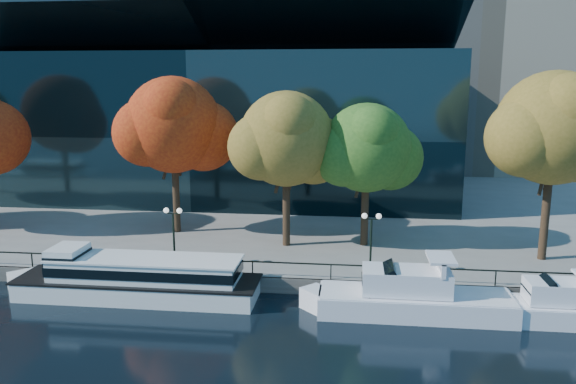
# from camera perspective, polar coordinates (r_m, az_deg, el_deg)

# --- Properties ---
(ground) EXTENTS (160.00, 160.00, 0.00)m
(ground) POSITION_cam_1_polar(r_m,az_deg,el_deg) (35.04, -12.80, -11.29)
(ground) COLOR black
(ground) RESTS_ON ground
(promenade) EXTENTS (90.00, 67.08, 1.00)m
(promenade) POSITION_cam_1_polar(r_m,az_deg,el_deg) (68.93, -2.76, 0.51)
(promenade) COLOR slate
(promenade) RESTS_ON ground
(railing) EXTENTS (88.20, 0.08, 0.99)m
(railing) POSITION_cam_1_polar(r_m,az_deg,el_deg) (37.27, -11.27, -6.68)
(railing) COLOR black
(railing) RESTS_ON promenade
(convention_building) EXTENTS (50.00, 24.57, 21.43)m
(convention_building) POSITION_cam_1_polar(r_m,az_deg,el_deg) (64.24, -7.05, 6.87)
(convention_building) COLOR black
(convention_building) RESTS_ON ground
(tour_boat) EXTENTS (16.48, 3.68, 3.13)m
(tour_boat) POSITION_cam_1_polar(r_m,az_deg,el_deg) (36.47, -15.61, -8.29)
(tour_boat) COLOR white
(tour_boat) RESTS_ON ground
(cruiser_near) EXTENTS (12.24, 3.15, 3.55)m
(cruiser_near) POSITION_cam_1_polar(r_m,az_deg,el_deg) (33.46, 11.95, -10.32)
(cruiser_near) COLOR white
(cruiser_near) RESTS_ON ground
(cruiser_far) EXTENTS (9.36, 2.59, 3.06)m
(cruiser_far) POSITION_cam_1_polar(r_m,az_deg,el_deg) (35.19, 25.92, -10.38)
(cruiser_far) COLOR white
(cruiser_far) RESTS_ON ground
(tree_2) EXTENTS (9.66, 7.92, 12.68)m
(tree_2) POSITION_cam_1_polar(r_m,az_deg,el_deg) (45.97, -11.40, 6.48)
(tree_2) COLOR black
(tree_2) RESTS_ON promenade
(tree_3) EXTENTS (8.78, 7.20, 11.60)m
(tree_3) POSITION_cam_1_polar(r_m,az_deg,el_deg) (41.25, 0.02, 5.19)
(tree_3) COLOR black
(tree_3) RESTS_ON promenade
(tree_4) EXTENTS (8.24, 6.76, 10.72)m
(tree_4) POSITION_cam_1_polar(r_m,az_deg,el_deg) (41.82, 8.17, 4.26)
(tree_4) COLOR black
(tree_4) RESTS_ON promenade
(tree_5) EXTENTS (9.58, 7.86, 12.99)m
(tree_5) POSITION_cam_1_polar(r_m,az_deg,el_deg) (41.80, 25.56, 5.65)
(tree_5) COLOR black
(tree_5) RESTS_ON promenade
(lamp_1) EXTENTS (1.26, 0.36, 4.03)m
(lamp_1) POSITION_cam_1_polar(r_m,az_deg,el_deg) (38.01, -11.58, -3.13)
(lamp_1) COLOR black
(lamp_1) RESTS_ON promenade
(lamp_2) EXTENTS (1.26, 0.36, 4.03)m
(lamp_2) POSITION_cam_1_polar(r_m,az_deg,el_deg) (36.15, 8.46, -3.77)
(lamp_2) COLOR black
(lamp_2) RESTS_ON promenade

